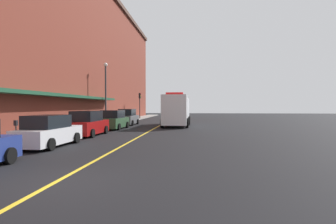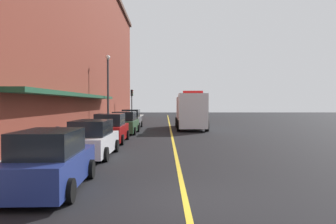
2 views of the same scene
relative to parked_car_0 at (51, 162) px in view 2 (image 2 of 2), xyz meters
name	(u,v)px [view 2 (image 2 of 2)]	position (x,y,z in m)	size (l,w,h in m)	color
ground_plane	(170,128)	(3.86, 24.16, -0.82)	(112.00, 112.00, 0.00)	black
sidewalk_left	(110,127)	(-2.34, 24.16, -0.75)	(2.40, 70.00, 0.15)	gray
lane_center_stripe	(170,128)	(3.86, 24.16, -0.82)	(0.16, 70.00, 0.01)	gold
brick_building_left	(50,38)	(-7.98, 23.15, 8.14)	(10.04, 64.00, 17.90)	maroon
parked_car_0	(51,162)	(0.00, 0.00, 0.00)	(2.07, 4.48, 1.76)	navy
parked_car_1	(93,140)	(-0.10, 6.03, -0.01)	(2.01, 4.70, 1.73)	silver
parked_car_2	(111,129)	(-0.18, 11.74, 0.05)	(2.03, 4.84, 1.87)	maroon
parked_car_3	(125,123)	(0.00, 17.86, 0.03)	(2.17, 4.70, 1.84)	#2D5133
parked_car_4	(131,119)	(-0.07, 23.76, 0.06)	(2.03, 4.40, 1.90)	#595B60
box_truck	(190,111)	(5.83, 23.01, 0.91)	(2.92, 8.90, 3.63)	silver
parking_meter_0	(58,136)	(-1.49, 5.23, 0.24)	(0.14, 0.18, 1.33)	#4C4C51
parking_meter_1	(104,122)	(-1.49, 16.53, 0.24)	(0.14, 0.18, 1.33)	#4C4C51
street_lamp_left	(108,83)	(-2.09, 21.83, 3.58)	(0.44, 0.44, 6.94)	#33383D
traffic_light_near	(132,99)	(-1.43, 37.75, 2.33)	(0.38, 0.36, 4.30)	#232326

